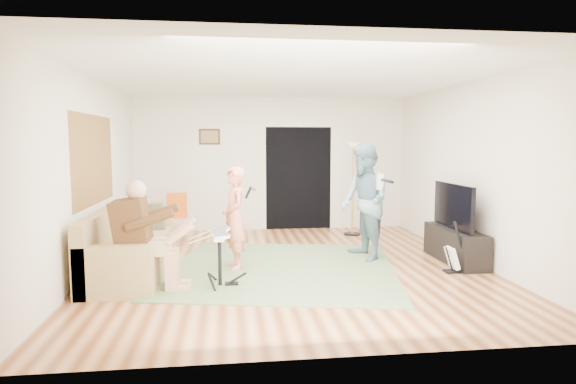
# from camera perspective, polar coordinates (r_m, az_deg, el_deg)

# --- Properties ---
(floor) EXTENTS (6.00, 6.00, 0.00)m
(floor) POSITION_cam_1_polar(r_m,az_deg,el_deg) (7.08, 0.30, -8.77)
(floor) COLOR brown
(floor) RESTS_ON ground
(walls) EXTENTS (5.50, 6.00, 2.70)m
(walls) POSITION_cam_1_polar(r_m,az_deg,el_deg) (6.86, 0.31, 2.20)
(walls) COLOR beige
(walls) RESTS_ON floor
(ceiling) EXTENTS (6.00, 6.00, 0.00)m
(ceiling) POSITION_cam_1_polar(r_m,az_deg,el_deg) (6.90, 0.31, 13.46)
(ceiling) COLOR white
(ceiling) RESTS_ON walls
(window_blinds) EXTENTS (0.00, 2.05, 2.05)m
(window_blinds) POSITION_cam_1_polar(r_m,az_deg,el_deg) (7.24, -22.04, 3.55)
(window_blinds) COLOR olive
(window_blinds) RESTS_ON walls
(doorway) EXTENTS (2.10, 0.00, 2.10)m
(doorway) POSITION_cam_1_polar(r_m,az_deg,el_deg) (9.91, 1.26, 1.63)
(doorway) COLOR black
(doorway) RESTS_ON walls
(picture_frame) EXTENTS (0.42, 0.03, 0.32)m
(picture_frame) POSITION_cam_1_polar(r_m,az_deg,el_deg) (9.79, -9.29, 6.48)
(picture_frame) COLOR #3F2314
(picture_frame) RESTS_ON walls
(area_rug) EXTENTS (3.71, 3.74, 0.02)m
(area_rug) POSITION_cam_1_polar(r_m,az_deg,el_deg) (6.93, -0.70, -9.02)
(area_rug) COLOR #596F44
(area_rug) RESTS_ON floor
(sofa) EXTENTS (0.89, 2.16, 0.88)m
(sofa) POSITION_cam_1_polar(r_m,az_deg,el_deg) (6.90, -18.90, -7.00)
(sofa) COLOR #A28451
(sofa) RESTS_ON floor
(drummer) EXTENTS (0.87, 0.49, 1.34)m
(drummer) POSITION_cam_1_polar(r_m,az_deg,el_deg) (6.14, -16.33, -6.28)
(drummer) COLOR #4E2E16
(drummer) RESTS_ON sofa
(drum_kit) EXTENTS (0.39, 0.70, 0.72)m
(drum_kit) POSITION_cam_1_polar(r_m,az_deg,el_deg) (6.11, -8.08, -8.18)
(drum_kit) COLOR black
(drum_kit) RESTS_ON floor
(singer) EXTENTS (0.47, 0.60, 1.45)m
(singer) POSITION_cam_1_polar(r_m,az_deg,el_deg) (6.86, -6.37, -3.08)
(singer) COLOR #F18169
(singer) RESTS_ON floor
(microphone) EXTENTS (0.06, 0.06, 0.24)m
(microphone) POSITION_cam_1_polar(r_m,az_deg,el_deg) (6.82, -4.72, -0.08)
(microphone) COLOR black
(microphone) RESTS_ON singer
(guitarist) EXTENTS (0.81, 0.96, 1.77)m
(guitarist) POSITION_cam_1_polar(r_m,az_deg,el_deg) (7.42, 9.03, -1.18)
(guitarist) COLOR slate
(guitarist) RESTS_ON floor
(guitar_held) EXTENTS (0.13, 0.60, 0.26)m
(guitar_held) POSITION_cam_1_polar(r_m,az_deg,el_deg) (7.44, 10.55, 1.28)
(guitar_held) COLOR white
(guitar_held) RESTS_ON guitarist
(guitar_spare) EXTENTS (0.26, 0.23, 0.71)m
(guitar_spare) POSITION_cam_1_polar(r_m,az_deg,el_deg) (7.08, 18.93, -7.40)
(guitar_spare) COLOR black
(guitar_spare) RESTS_ON floor
(torchiere_lamp) EXTENTS (0.32, 0.32, 1.79)m
(torchiere_lamp) POSITION_cam_1_polar(r_m,az_deg,el_deg) (9.33, 7.72, 2.40)
(torchiere_lamp) COLOR black
(torchiere_lamp) RESTS_ON floor
(dining_chair) EXTENTS (0.44, 0.46, 0.88)m
(dining_chair) POSITION_cam_1_polar(r_m,az_deg,el_deg) (8.90, -12.83, -3.80)
(dining_chair) COLOR tan
(dining_chair) RESTS_ON floor
(tv_cabinet) EXTENTS (0.40, 1.40, 0.50)m
(tv_cabinet) POSITION_cam_1_polar(r_m,az_deg,el_deg) (7.71, 19.20, -5.97)
(tv_cabinet) COLOR black
(tv_cabinet) RESTS_ON floor
(television) EXTENTS (0.06, 1.18, 0.66)m
(television) POSITION_cam_1_polar(r_m,az_deg,el_deg) (7.59, 19.02, -1.55)
(television) COLOR black
(television) RESTS_ON tv_cabinet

